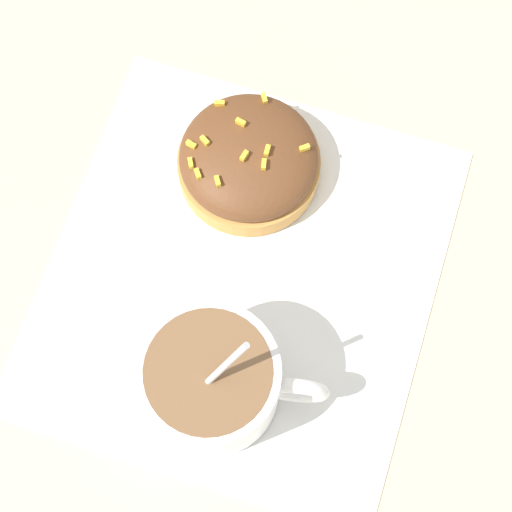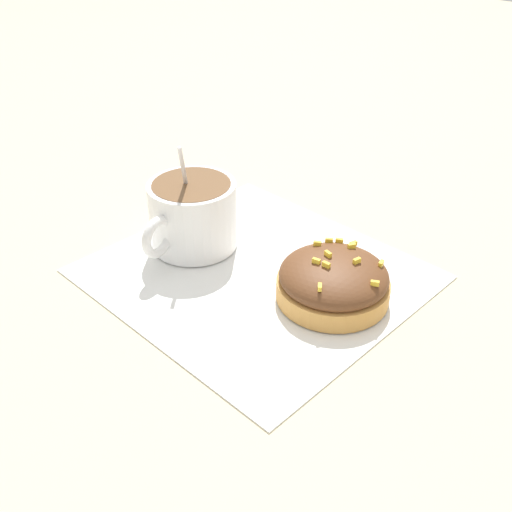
% 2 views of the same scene
% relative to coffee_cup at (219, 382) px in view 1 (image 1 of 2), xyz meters
% --- Properties ---
extents(ground_plane, '(3.00, 3.00, 0.00)m').
position_rel_coffee_cup_xyz_m(ground_plane, '(-0.08, -0.01, -0.04)').
color(ground_plane, '#C6B793').
extents(paper_napkin, '(0.30, 0.28, 0.00)m').
position_rel_coffee_cup_xyz_m(paper_napkin, '(-0.08, -0.01, -0.04)').
color(paper_napkin, white).
rests_on(paper_napkin, ground_plane).
extents(coffee_cup, '(0.09, 0.11, 0.12)m').
position_rel_coffee_cup_xyz_m(coffee_cup, '(0.00, 0.00, 0.00)').
color(coffee_cup, white).
rests_on(coffee_cup, paper_napkin).
extents(frosted_pastry, '(0.10, 0.10, 0.04)m').
position_rel_coffee_cup_xyz_m(frosted_pastry, '(-0.16, -0.02, -0.02)').
color(frosted_pastry, '#D19347').
rests_on(frosted_pastry, paper_napkin).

